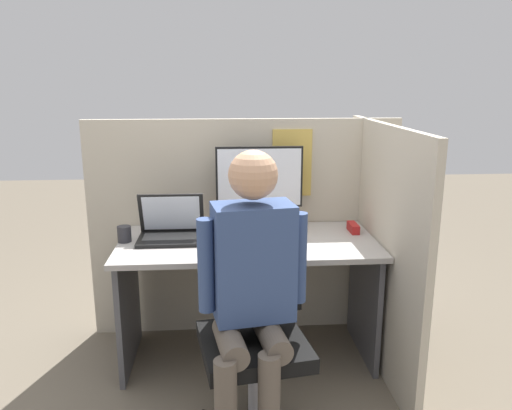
# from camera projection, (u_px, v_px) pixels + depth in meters

# --- Properties ---
(ground_plane) EXTENTS (12.00, 12.00, 0.00)m
(ground_plane) POSITION_uv_depth(u_px,v_px,m) (252.00, 390.00, 2.67)
(ground_plane) COLOR #665B4C
(cubicle_panel_back) EXTENTS (1.95, 0.05, 1.39)m
(cubicle_panel_back) POSITION_uv_depth(u_px,v_px,m) (245.00, 227.00, 3.19)
(cubicle_panel_back) COLOR #B7AD99
(cubicle_panel_back) RESTS_ON ground
(cubicle_panel_right) EXTENTS (0.04, 1.33, 1.39)m
(cubicle_panel_right) POSITION_uv_depth(u_px,v_px,m) (381.00, 247.00, 2.82)
(cubicle_panel_right) COLOR #B7AD99
(cubicle_panel_right) RESTS_ON ground
(desk) EXTENTS (1.45, 0.69, 0.73)m
(desk) POSITION_uv_depth(u_px,v_px,m) (248.00, 270.00, 2.87)
(desk) COLOR #9E9993
(desk) RESTS_ON ground
(paper_box) EXTENTS (0.34, 0.21, 0.09)m
(paper_box) POSITION_uv_depth(u_px,v_px,m) (259.00, 222.00, 3.03)
(paper_box) COLOR orange
(paper_box) RESTS_ON desk
(monitor) EXTENTS (0.52, 0.20, 0.42)m
(monitor) POSITION_uv_depth(u_px,v_px,m) (259.00, 181.00, 2.97)
(monitor) COLOR black
(monitor) RESTS_ON paper_box
(laptop) EXTENTS (0.37, 0.26, 0.26)m
(laptop) POSITION_uv_depth(u_px,v_px,m) (171.00, 231.00, 2.83)
(laptop) COLOR black
(laptop) RESTS_ON desk
(mouse) EXTENTS (0.07, 0.06, 0.03)m
(mouse) POSITION_uv_depth(u_px,v_px,m) (218.00, 246.00, 2.68)
(mouse) COLOR black
(mouse) RESTS_ON desk
(stapler) EXTENTS (0.05, 0.14, 0.05)m
(stapler) POSITION_uv_depth(u_px,v_px,m) (353.00, 228.00, 2.98)
(stapler) COLOR #A31919
(stapler) RESTS_ON desk
(carrot_toy) EXTENTS (0.04, 0.16, 0.04)m
(carrot_toy) POSITION_uv_depth(u_px,v_px,m) (269.00, 252.00, 2.57)
(carrot_toy) COLOR orange
(carrot_toy) RESTS_ON desk
(office_chair) EXTENTS (0.54, 0.58, 0.99)m
(office_chair) POSITION_uv_depth(u_px,v_px,m) (255.00, 322.00, 2.32)
(office_chair) COLOR black
(office_chair) RESTS_ON ground
(person) EXTENTS (0.47, 0.44, 1.34)m
(person) POSITION_uv_depth(u_px,v_px,m) (252.00, 281.00, 2.11)
(person) COLOR brown
(person) RESTS_ON ground
(pen_cup) EXTENTS (0.08, 0.08, 0.09)m
(pen_cup) POSITION_uv_depth(u_px,v_px,m) (124.00, 234.00, 2.79)
(pen_cup) COLOR #28282D
(pen_cup) RESTS_ON desk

